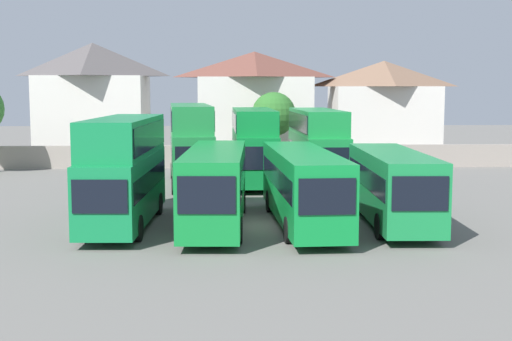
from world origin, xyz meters
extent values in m
plane|color=slate|center=(0.00, 18.00, 0.00)|extent=(140.00, 140.00, 0.00)
cube|color=gray|center=(0.00, 23.77, 0.90)|extent=(56.00, 0.50, 1.80)
cube|color=#137D41|center=(-6.14, 0.04, 1.82)|extent=(2.85, 10.12, 2.92)
cube|color=black|center=(-6.35, -5.00, 2.17)|extent=(2.14, 0.17, 1.32)
cube|color=black|center=(-6.14, 0.04, 2.17)|extent=(2.85, 9.32, 0.92)
cube|color=#137D41|center=(-6.13, 0.29, 4.12)|extent=(2.78, 9.62, 1.69)
cube|color=black|center=(-6.13, 0.29, 4.12)|extent=(2.85, 9.12, 1.18)
cylinder|color=black|center=(-5.15, -3.12, 0.55)|extent=(0.35, 1.11, 1.10)
cylinder|color=black|center=(-7.39, -3.03, 0.55)|extent=(0.35, 1.11, 1.10)
cylinder|color=black|center=(-4.90, 3.10, 0.55)|extent=(0.35, 1.11, 1.10)
cylinder|color=black|center=(-7.13, 3.19, 0.55)|extent=(0.35, 1.11, 1.10)
cube|color=#128133|center=(-1.98, -0.14, 1.95)|extent=(3.01, 11.46, 3.18)
cube|color=black|center=(-2.24, -5.83, 2.33)|extent=(2.19, 0.18, 1.43)
cube|color=black|center=(-1.98, -0.14, 2.33)|extent=(3.00, 10.55, 1.00)
cylinder|color=black|center=(-1.00, -3.71, 0.55)|extent=(0.35, 1.11, 1.10)
cylinder|color=black|center=(-3.28, -3.61, 0.55)|extent=(0.35, 1.11, 1.10)
cylinder|color=black|center=(-0.68, 3.32, 0.55)|extent=(0.35, 1.11, 1.10)
cylinder|color=black|center=(-2.96, 3.43, 0.55)|extent=(0.35, 1.11, 1.10)
cube|color=#108636|center=(2.01, -0.02, 1.90)|extent=(2.97, 12.04, 3.08)
cube|color=black|center=(2.27, -6.00, 2.27)|extent=(2.17, 0.17, 1.39)
cube|color=black|center=(2.01, -0.02, 2.27)|extent=(2.97, 11.08, 0.97)
cylinder|color=black|center=(3.30, -3.67, 0.55)|extent=(0.35, 1.11, 1.10)
cylinder|color=black|center=(1.04, -3.76, 0.55)|extent=(0.35, 1.11, 1.10)
cylinder|color=black|center=(2.99, 3.73, 0.55)|extent=(0.35, 1.11, 1.10)
cylinder|color=black|center=(0.72, 3.64, 0.55)|extent=(0.35, 1.11, 1.10)
cube|color=#188340|center=(6.17, -0.02, 1.87)|extent=(2.83, 10.38, 3.03)
cube|color=black|center=(6.02, -5.19, 2.23)|extent=(2.21, 0.15, 1.36)
cube|color=black|center=(6.17, -0.02, 2.23)|extent=(2.84, 9.55, 0.95)
cylinder|color=black|center=(7.23, -3.25, 0.55)|extent=(0.33, 1.11, 1.10)
cylinder|color=black|center=(4.92, -3.18, 0.55)|extent=(0.33, 1.11, 1.10)
cylinder|color=black|center=(7.43, 3.13, 0.55)|extent=(0.33, 1.11, 1.10)
cylinder|color=black|center=(5.12, 3.21, 0.55)|extent=(0.33, 1.11, 1.10)
cube|color=#1F7F3C|center=(-3.78, 13.55, 1.96)|extent=(3.45, 12.10, 3.20)
cube|color=black|center=(-3.28, 7.58, 2.34)|extent=(2.16, 0.26, 1.44)
cube|color=black|center=(-3.78, 13.55, 2.34)|extent=(3.41, 11.16, 1.01)
cube|color=#1F7F3C|center=(-3.81, 13.85, 4.40)|extent=(3.35, 11.50, 1.70)
cube|color=black|center=(-3.81, 13.85, 4.40)|extent=(3.39, 10.92, 1.19)
cylinder|color=black|center=(-2.35, 9.95, 0.55)|extent=(0.39, 1.12, 1.10)
cylinder|color=black|center=(-4.60, 9.77, 0.55)|extent=(0.39, 1.12, 1.10)
cylinder|color=black|center=(-2.96, 17.33, 0.55)|extent=(0.39, 1.12, 1.10)
cylinder|color=black|center=(-5.22, 17.14, 0.55)|extent=(0.39, 1.12, 1.10)
cube|color=#0F7C33|center=(0.34, 14.10, 1.88)|extent=(2.73, 10.55, 3.05)
cube|color=black|center=(0.41, 8.83, 2.25)|extent=(2.27, 0.11, 1.37)
cube|color=black|center=(0.34, 14.10, 2.25)|extent=(2.76, 9.71, 0.96)
cube|color=#0F7C33|center=(0.34, 14.37, 4.17)|extent=(2.67, 10.02, 1.53)
cube|color=black|center=(0.34, 14.37, 4.17)|extent=(2.75, 9.50, 1.07)
cylinder|color=black|center=(1.57, 10.86, 0.55)|extent=(0.32, 1.10, 1.10)
cylinder|color=black|center=(-0.80, 10.83, 0.55)|extent=(0.32, 1.10, 1.10)
cylinder|color=black|center=(1.48, 17.38, 0.55)|extent=(0.32, 1.10, 1.10)
cylinder|color=black|center=(-0.89, 17.35, 0.55)|extent=(0.32, 1.10, 1.10)
cube|color=#18873B|center=(4.52, 13.98, 1.85)|extent=(2.83, 10.73, 2.98)
cube|color=black|center=(4.63, 8.62, 2.21)|extent=(2.29, 0.13, 1.34)
cube|color=black|center=(4.52, 13.98, 2.21)|extent=(2.85, 9.87, 0.94)
cube|color=#18873B|center=(4.51, 14.25, 4.13)|extent=(2.76, 10.19, 1.57)
cube|color=black|center=(4.51, 14.25, 4.13)|extent=(2.84, 9.66, 1.10)
cylinder|color=black|center=(5.78, 10.70, 0.55)|extent=(0.32, 1.11, 1.10)
cylinder|color=black|center=(3.39, 10.65, 0.55)|extent=(0.32, 1.11, 1.10)
cylinder|color=black|center=(5.64, 17.31, 0.55)|extent=(0.32, 1.11, 1.10)
cylinder|color=black|center=(3.25, 17.26, 0.55)|extent=(0.32, 1.11, 1.10)
cube|color=silver|center=(-13.28, 31.66, 3.70)|extent=(9.26, 7.59, 7.40)
pyramid|color=#514C4C|center=(-13.28, 31.66, 8.86)|extent=(9.73, 7.97, 2.93)
cube|color=silver|center=(1.14, 32.36, 3.66)|extent=(10.04, 7.71, 7.31)
pyramid|color=brown|center=(1.14, 32.36, 8.47)|extent=(10.54, 8.09, 2.31)
cube|color=silver|center=(13.11, 32.66, 3.24)|extent=(9.46, 6.39, 6.49)
pyramid|color=brown|center=(13.11, 32.66, 7.66)|extent=(9.93, 6.71, 2.34)
cylinder|color=brown|center=(2.49, 26.27, 1.45)|extent=(0.48, 0.48, 2.90)
sphere|color=#2D6B28|center=(2.49, 26.27, 4.19)|extent=(3.67, 3.67, 3.67)
camera|label=1|loc=(-1.52, -31.70, 6.28)|focal=49.09mm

